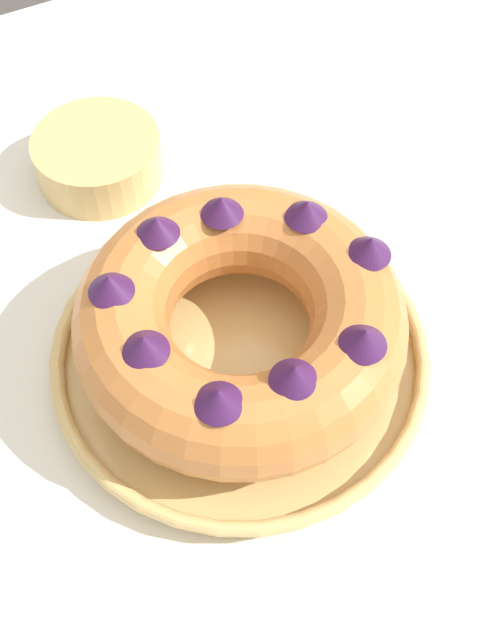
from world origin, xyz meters
name	(u,v)px	position (x,y,z in m)	size (l,w,h in m)	color
ground_plane	(256,587)	(0.00, 0.00, 0.00)	(8.00, 8.00, 0.00)	#4C4742
dining_table	(269,404)	(0.00, 0.00, 0.65)	(1.46, 1.16, 0.73)	silver
serving_dish	(240,354)	(-0.02, 0.01, 0.74)	(0.31, 0.31, 0.03)	tan
bundt_cake	(240,319)	(-0.02, 0.01, 0.79)	(0.26, 0.26, 0.09)	#C67538
side_bowl	(98,158)	(-0.04, 0.27, 0.75)	(0.12, 0.12, 0.05)	tan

